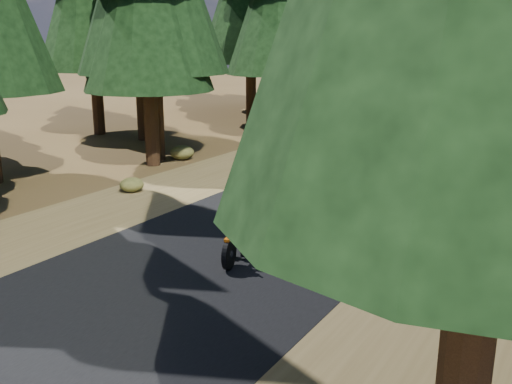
# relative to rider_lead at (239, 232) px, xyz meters

# --- Properties ---
(ground) EXTENTS (120.00, 120.00, 0.00)m
(ground) POSITION_rel_rider_lead_xyz_m (-0.36, -0.25, -0.58)
(ground) COLOR #453118
(ground) RESTS_ON ground
(road) EXTENTS (6.00, 100.00, 0.01)m
(road) POSITION_rel_rider_lead_xyz_m (-0.36, 4.75, -0.57)
(road) COLOR black
(road) RESTS_ON ground
(shoulder_l) EXTENTS (3.20, 100.00, 0.01)m
(shoulder_l) POSITION_rel_rider_lead_xyz_m (-4.96, 4.75, -0.58)
(shoulder_l) COLOR brown
(shoulder_l) RESTS_ON ground
(shoulder_r) EXTENTS (3.20, 100.00, 0.01)m
(shoulder_r) POSITION_rel_rider_lead_xyz_m (4.24, 4.75, -0.58)
(shoulder_r) COLOR brown
(shoulder_r) RESTS_ON ground
(understory_shrubs) EXTENTS (16.45, 30.34, 0.69)m
(understory_shrubs) POSITION_rel_rider_lead_xyz_m (0.20, 7.90, -0.30)
(understory_shrubs) COLOR #474C1E
(understory_shrubs) RESTS_ON ground
(rider_lead) EXTENTS (1.05, 2.02, 1.72)m
(rider_lead) POSITION_rel_rider_lead_xyz_m (0.00, 0.00, 0.00)
(rider_lead) COLOR silver
(rider_lead) RESTS_ON road
(rider_follow) EXTENTS (0.54, 1.62, 1.43)m
(rider_follow) POSITION_rel_rider_lead_xyz_m (-1.31, 6.91, -0.10)
(rider_follow) COLOR maroon
(rider_follow) RESTS_ON road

